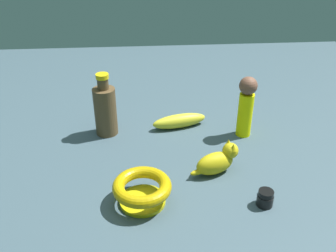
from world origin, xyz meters
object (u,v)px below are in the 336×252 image
Objects in this scene: nail_polish_jar at (265,198)px; bowl at (142,189)px; bottle_tall at (105,109)px; banana at (179,121)px; person_figure_adult at (246,105)px; cat_figurine at (218,161)px.

bowl is at bearing -6.25° from nail_polish_jar.
bottle_tall is 0.36m from bowl.
bowl is at bearing 107.53° from bottle_tall.
bottle_tall is 1.41× the size of bowl.
person_figure_adult is (-0.20, 0.06, 0.08)m from banana.
person_figure_adult reaches higher than bowl.
person_figure_adult is at bearing -122.40° from cat_figurine.
bottle_tall reaches higher than nail_polish_jar.
cat_figurine is (-0.08, 0.25, 0.01)m from banana.
bottle_tall is 0.56m from nail_polish_jar.
bottle_tall reaches higher than banana.
nail_polish_jar is at bearing -79.82° from banana.
bottle_tall reaches higher than person_figure_adult.
person_figure_adult is 0.24m from cat_figurine.
banana is 0.25m from bottle_tall.
bowl is (0.21, 0.11, 0.00)m from cat_figurine.
person_figure_adult is 4.68× the size of nail_polish_jar.
person_figure_adult is 1.43× the size of cat_figurine.
cat_figurine is 0.68× the size of bottle_tall.
cat_figurine is at bearing -85.80° from banana.
bowl is (-0.11, 0.34, -0.04)m from bottle_tall.
nail_polish_jar is (-0.41, 0.38, -0.06)m from bottle_tall.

